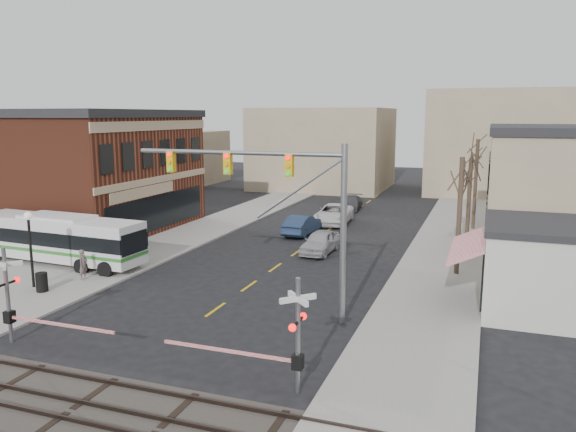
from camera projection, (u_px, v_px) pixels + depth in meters
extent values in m
plane|color=black|center=(195.00, 324.00, 24.99)|extent=(160.00, 160.00, 0.00)
cube|color=gray|center=(212.00, 226.00, 46.66)|extent=(5.00, 60.00, 0.12)
cube|color=gray|center=(448.00, 244.00, 40.36)|extent=(5.00, 60.00, 0.12)
cube|color=#332D28|center=(70.00, 412.00, 17.58)|extent=(160.00, 5.00, 0.06)
cube|color=#2D231E|center=(80.00, 402.00, 18.01)|extent=(160.00, 0.08, 0.14)
cube|color=#2D231E|center=(108.00, 382.00, 19.34)|extent=(160.00, 0.08, 0.14)
cube|color=#2D231E|center=(59.00, 417.00, 17.11)|extent=(160.00, 0.08, 0.14)
cube|color=brown|center=(6.00, 171.00, 47.98)|extent=(30.00, 15.00, 9.00)
cube|color=#262628|center=(1.00, 114.00, 47.13)|extent=(30.40, 15.40, 0.60)
cube|color=tan|center=(158.00, 180.00, 43.02)|extent=(0.10, 15.00, 0.50)
cube|color=tan|center=(156.00, 126.00, 42.29)|extent=(0.10, 15.00, 0.70)
cube|color=black|center=(159.00, 212.00, 43.46)|extent=(0.08, 13.00, 2.60)
cube|color=beige|center=(576.00, 274.00, 25.81)|extent=(8.00, 6.00, 4.00)
cube|color=red|center=(468.00, 244.00, 27.23)|extent=(1.68, 6.00, 0.87)
cylinder|color=#382B21|center=(459.00, 216.00, 32.00)|extent=(0.28, 0.28, 6.75)
cylinder|color=#382B21|center=(469.00, 205.00, 37.50)|extent=(0.28, 0.28, 6.30)
cylinder|color=#382B21|center=(475.00, 184.00, 44.77)|extent=(0.28, 0.28, 7.20)
cube|color=silver|center=(59.00, 238.00, 34.68)|extent=(11.62, 3.11, 2.52)
cube|color=black|center=(58.00, 235.00, 34.65)|extent=(11.66, 3.16, 0.86)
cube|color=#2C7D29|center=(59.00, 247.00, 34.79)|extent=(11.66, 3.16, 0.19)
cylinder|color=black|center=(60.00, 257.00, 34.90)|extent=(1.09, 2.54, 0.96)
cylinder|color=gray|center=(343.00, 236.00, 24.49)|extent=(0.28, 0.28, 8.00)
cylinder|color=gray|center=(237.00, 153.00, 25.55)|extent=(10.11, 0.20, 0.20)
cube|color=gold|center=(289.00, 165.00, 24.79)|extent=(0.35, 0.30, 1.00)
cube|color=gold|center=(228.00, 163.00, 25.78)|extent=(0.35, 0.30, 1.00)
cube|color=gold|center=(171.00, 162.00, 26.78)|extent=(0.35, 0.30, 1.00)
cylinder|color=gray|center=(8.00, 296.00, 22.67)|extent=(0.16, 0.16, 4.00)
cube|color=silver|center=(5.00, 264.00, 22.44)|extent=(1.00, 1.00, 0.18)
cube|color=silver|center=(5.00, 264.00, 22.44)|extent=(1.00, 1.00, 0.18)
sphere|color=#FF0C0C|center=(17.00, 280.00, 23.09)|extent=(0.26, 0.26, 0.26)
cube|color=black|center=(10.00, 317.00, 22.83)|extent=(0.35, 0.35, 0.50)
cube|color=#FF0C0C|center=(61.00, 325.00, 21.97)|extent=(5.00, 0.10, 0.10)
cylinder|color=gray|center=(298.00, 336.00, 18.51)|extent=(0.16, 0.16, 4.00)
cube|color=silver|center=(298.00, 299.00, 18.28)|extent=(1.00, 1.00, 0.18)
cube|color=silver|center=(298.00, 299.00, 18.28)|extent=(1.00, 1.00, 0.18)
sphere|color=#FF0C0C|center=(292.00, 328.00, 17.91)|extent=(0.26, 0.26, 0.26)
sphere|color=#FF0C0C|center=(303.00, 316.00, 18.93)|extent=(0.26, 0.26, 0.26)
cube|color=black|center=(298.00, 362.00, 18.67)|extent=(0.35, 0.35, 0.50)
cube|color=#FF0C0C|center=(227.00, 351.00, 19.53)|extent=(5.00, 0.10, 0.10)
cylinder|color=black|center=(31.00, 253.00, 29.71)|extent=(0.14, 0.14, 3.72)
sphere|color=silver|center=(28.00, 216.00, 29.35)|extent=(0.44, 0.44, 0.44)
cylinder|color=black|center=(42.00, 282.00, 29.19)|extent=(0.60, 0.60, 1.00)
imported|color=#A3A1A6|center=(320.00, 242.00, 37.82)|extent=(2.00, 4.54, 1.52)
imported|color=#1D2D48|center=(302.00, 225.00, 43.64)|extent=(1.84, 4.75, 1.54)
imported|color=silver|center=(334.00, 214.00, 48.06)|extent=(3.17, 6.10, 1.64)
imported|color=#3F4044|center=(351.00, 203.00, 55.10)|extent=(2.19, 4.72, 1.34)
imported|color=#645250|center=(83.00, 265.00, 31.26)|extent=(0.45, 0.65, 1.71)
imported|color=#2E3251|center=(116.00, 248.00, 35.28)|extent=(0.99, 1.00, 1.63)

